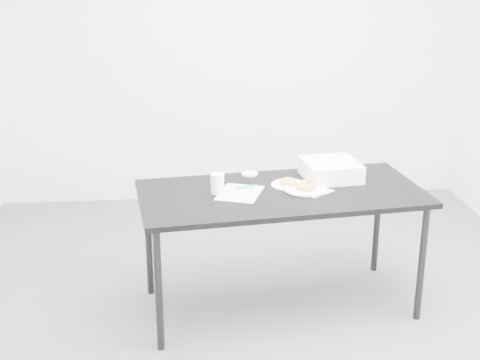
{
  "coord_description": "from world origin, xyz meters",
  "views": [
    {
      "loc": [
        -0.45,
        -3.57,
        2.1
      ],
      "look_at": [
        -0.12,
        0.02,
        0.84
      ],
      "focal_mm": 50.0,
      "sensor_mm": 36.0,
      "label": 1
    }
  ],
  "objects": [
    {
      "name": "coffee_cup",
      "position": [
        -0.24,
        0.06,
        0.81
      ],
      "size": [
        0.08,
        0.08,
        0.12
      ],
      "primitive_type": "cylinder",
      "color": "white",
      "rests_on": "table"
    },
    {
      "name": "bakery_box",
      "position": [
        0.47,
        0.26,
        0.81
      ],
      "size": [
        0.36,
        0.36,
        0.11
      ],
      "primitive_type": "cube",
      "rotation": [
        0.0,
        0.0,
        0.12
      ],
      "color": "white",
      "rests_on": "table"
    },
    {
      "name": "donut_far",
      "position": [
        0.19,
        0.15,
        0.78
      ],
      "size": [
        0.1,
        0.1,
        0.03
      ],
      "primitive_type": "torus",
      "rotation": [
        0.0,
        0.0,
        -0.01
      ],
      "color": "gold",
      "rests_on": "plate_far"
    },
    {
      "name": "floor",
      "position": [
        0.0,
        0.0,
        0.0
      ],
      "size": [
        4.0,
        4.0,
        0.0
      ],
      "primitive_type": "plane",
      "color": "#515156",
      "rests_on": "ground"
    },
    {
      "name": "logo_patch",
      "position": [
        -0.05,
        0.14,
        0.76
      ],
      "size": [
        0.06,
        0.06,
        0.0
      ],
      "primitive_type": "cube",
      "rotation": [
        0.0,
        0.0,
        -0.35
      ],
      "color": "green",
      "rests_on": "scorecard"
    },
    {
      "name": "table",
      "position": [
        0.13,
        0.05,
        0.7
      ],
      "size": [
        1.73,
        0.97,
        0.75
      ],
      "rotation": [
        0.0,
        0.0,
        0.12
      ],
      "color": "black",
      "rests_on": "floor"
    },
    {
      "name": "pen",
      "position": [
        -0.06,
        0.13,
        0.76
      ],
      "size": [
        0.13,
        0.06,
        0.01
      ],
      "primitive_type": "cylinder",
      "rotation": [
        0.0,
        1.57,
        0.4
      ],
      "color": "#0E8D9B",
      "rests_on": "scorecard"
    },
    {
      "name": "wall_back",
      "position": [
        0.0,
        2.0,
        1.35
      ],
      "size": [
        4.0,
        0.02,
        2.7
      ],
      "primitive_type": "cube",
      "color": "white",
      "rests_on": "floor"
    },
    {
      "name": "plate_near",
      "position": [
        0.28,
        0.06,
        0.76
      ],
      "size": [
        0.25,
        0.25,
        0.01
      ],
      "primitive_type": "cylinder",
      "color": "white",
      "rests_on": "napkin"
    },
    {
      "name": "plate_far",
      "position": [
        0.19,
        0.15,
        0.76
      ],
      "size": [
        0.21,
        0.21,
        0.01
      ],
      "primitive_type": "cylinder",
      "color": "white",
      "rests_on": "table"
    },
    {
      "name": "cup_lid",
      "position": [
        -0.02,
        0.37,
        0.76
      ],
      "size": [
        0.1,
        0.1,
        0.01
      ],
      "primitive_type": "cylinder",
      "color": "white",
      "rests_on": "table"
    },
    {
      "name": "napkin",
      "position": [
        0.32,
        0.04,
        0.76
      ],
      "size": [
        0.25,
        0.25,
        0.0
      ],
      "primitive_type": "cube",
      "rotation": [
        0.0,
        0.0,
        0.64
      ],
      "color": "silver",
      "rests_on": "table"
    },
    {
      "name": "scorecard",
      "position": [
        -0.11,
        0.04,
        0.76
      ],
      "size": [
        0.32,
        0.35,
        0.0
      ],
      "primitive_type": "cube",
      "rotation": [
        0.0,
        0.0,
        -0.35
      ],
      "color": "silver",
      "rests_on": "table"
    },
    {
      "name": "donut_near",
      "position": [
        0.28,
        0.06,
        0.78
      ],
      "size": [
        0.16,
        0.16,
        0.04
      ],
      "primitive_type": "torus",
      "rotation": [
        0.0,
        0.0,
        0.5
      ],
      "color": "gold",
      "rests_on": "plate_near"
    }
  ]
}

